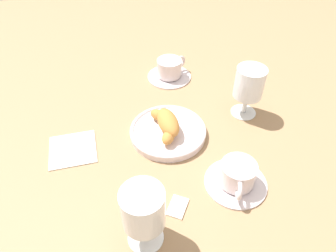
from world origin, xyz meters
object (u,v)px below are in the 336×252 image
object	(u,v)px
pastry_plate	(168,131)
juice_glass_right	(249,84)
coffee_cup_far	(237,176)
folded_napkin	(73,149)
juice_glass_left	(143,211)
croissant_large	(167,123)
coffee_cup_near	(170,70)
sugar_packet	(178,206)

from	to	relation	value
pastry_plate	juice_glass_right	size ratio (longest dim) A/B	1.37
coffee_cup_far	juice_glass_right	xyz separation A→B (m)	(0.21, -0.13, 0.07)
coffee_cup_far	folded_napkin	size ratio (longest dim) A/B	1.24
juice_glass_left	folded_napkin	world-z (taller)	juice_glass_left
croissant_large	folded_napkin	distance (m)	0.24
coffee_cup_far	juice_glass_right	bearing A→B (deg)	-31.90
croissant_large	coffee_cup_near	distance (m)	0.26
folded_napkin	sugar_packet	bearing A→B (deg)	-140.44
coffee_cup_far	sugar_packet	size ratio (longest dim) A/B	2.72
croissant_large	juice_glass_left	distance (m)	0.28
croissant_large	juice_glass_left	xyz separation A→B (m)	(-0.25, 0.12, 0.05)
pastry_plate	juice_glass_left	bearing A→B (deg)	153.60
juice_glass_right	coffee_cup_far	bearing A→B (deg)	148.10
coffee_cup_far	folded_napkin	distance (m)	0.39
pastry_plate	juice_glass_right	xyz separation A→B (m)	(0.02, -0.22, 0.08)
croissant_large	coffee_cup_far	world-z (taller)	croissant_large
pastry_plate	coffee_cup_near	xyz separation A→B (m)	(0.25, -0.08, 0.01)
sugar_packet	pastry_plate	bearing A→B (deg)	25.57
croissant_large	folded_napkin	size ratio (longest dim) A/B	1.25
coffee_cup_near	juice_glass_right	distance (m)	0.28
coffee_cup_near	coffee_cup_far	size ratio (longest dim) A/B	1.00
coffee_cup_near	folded_napkin	size ratio (longest dim) A/B	1.24
juice_glass_right	pastry_plate	bearing A→B (deg)	94.92
pastry_plate	folded_napkin	world-z (taller)	pastry_plate
croissant_large	sugar_packet	bearing A→B (deg)	168.23
sugar_packet	folded_napkin	xyz separation A→B (m)	(0.23, 0.19, -0.00)
folded_napkin	pastry_plate	bearing A→B (deg)	-95.00
coffee_cup_far	sugar_packet	bearing A→B (deg)	96.85
juice_glass_right	folded_napkin	world-z (taller)	juice_glass_right
pastry_plate	coffee_cup_near	distance (m)	0.26
juice_glass_right	sugar_packet	distance (m)	0.36
pastry_plate	sugar_packet	size ratio (longest dim) A/B	3.85
pastry_plate	juice_glass_left	xyz separation A→B (m)	(-0.25, 0.12, 0.08)
coffee_cup_far	folded_napkin	bearing A→B (deg)	57.14
croissant_large	sugar_packet	size ratio (longest dim) A/B	2.74
pastry_plate	sugar_packet	world-z (taller)	pastry_plate
pastry_plate	folded_napkin	distance (m)	0.24
pastry_plate	coffee_cup_near	world-z (taller)	coffee_cup_near
pastry_plate	coffee_cup_far	distance (m)	0.21
juice_glass_left	sugar_packet	xyz separation A→B (m)	(0.04, -0.08, -0.09)
coffee_cup_far	coffee_cup_near	bearing A→B (deg)	1.02
juice_glass_left	juice_glass_right	bearing A→B (deg)	-52.15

